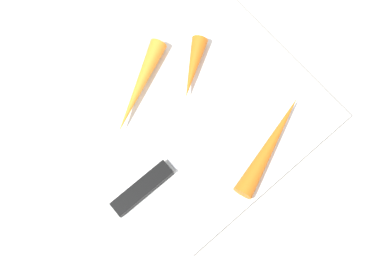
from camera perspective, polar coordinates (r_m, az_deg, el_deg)
ground_plane at (r=0.66m, az=-0.00°, el=-0.30°), size 1.40×1.40×0.00m
cutting_board at (r=0.66m, az=-0.00°, el=-0.15°), size 0.36×0.26×0.01m
knife at (r=0.63m, az=-5.08°, el=-6.51°), size 0.20×0.02×0.01m
carrot_shortest at (r=0.67m, az=0.13°, el=7.28°), size 0.09×0.07×0.02m
carrot_longest at (r=0.64m, az=9.48°, el=-1.91°), size 0.16×0.07×0.03m
carrot_medium at (r=0.66m, az=-6.38°, el=4.95°), size 0.14×0.09×0.02m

